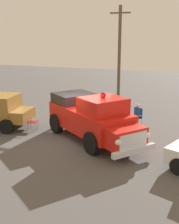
# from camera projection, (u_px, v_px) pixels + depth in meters

# --- Properties ---
(ground_plane) EXTENTS (60.00, 60.00, 0.00)m
(ground_plane) POSITION_uv_depth(u_px,v_px,m) (82.00, 140.00, 14.69)
(ground_plane) COLOR #514F4C
(vintage_fire_truck) EXTENTS (5.31, 6.06, 2.59)m
(vintage_fire_truck) POSITION_uv_depth(u_px,v_px,m) (92.00, 117.00, 14.49)
(vintage_fire_truck) COLOR black
(vintage_fire_truck) RESTS_ON ground
(lawn_chair_near_truck) EXTENTS (0.69, 0.69, 1.02)m
(lawn_chair_near_truck) POSITION_uv_depth(u_px,v_px,m) (138.00, 115.00, 17.03)
(lawn_chair_near_truck) COLOR #B7BABF
(lawn_chair_near_truck) RESTS_ON ground
(lawn_chair_by_car) EXTENTS (0.59, 0.59, 1.02)m
(lawn_chair_by_car) POSITION_uv_depth(u_px,v_px,m) (31.00, 119.00, 16.22)
(lawn_chair_by_car) COLOR #B7BABF
(lawn_chair_by_car) RESTS_ON ground
(spectator_seated) EXTENTS (0.64, 0.63, 1.29)m
(spectator_seated) POSITION_uv_depth(u_px,v_px,m) (136.00, 114.00, 16.95)
(spectator_seated) COLOR #383842
(spectator_seated) RESTS_ON ground
(utility_pole) EXTENTS (0.26, 1.70, 7.41)m
(utility_pole) POSITION_uv_depth(u_px,v_px,m) (119.00, 50.00, 24.19)
(utility_pole) COLOR brown
(utility_pole) RESTS_ON ground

